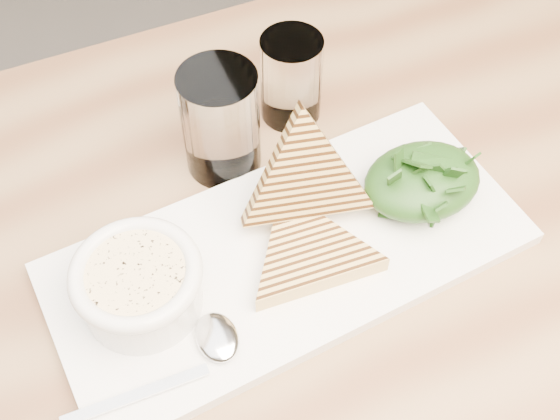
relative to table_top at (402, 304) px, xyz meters
name	(u,v)px	position (x,y,z in m)	size (l,w,h in m)	color
table_top	(402,304)	(0.00, 0.00, 0.00)	(1.34, 0.89, 0.04)	olive
platter	(288,253)	(-0.08, 0.08, 0.03)	(0.44, 0.20, 0.01)	white
soup_bowl	(141,290)	(-0.22, 0.07, 0.06)	(0.10, 0.10, 0.04)	white
soup	(136,274)	(-0.22, 0.07, 0.08)	(0.09, 0.09, 0.01)	beige
bowl_rim	(135,273)	(-0.22, 0.07, 0.08)	(0.11, 0.11, 0.01)	white
sandwich_flat	(308,253)	(-0.07, 0.06, 0.04)	(0.14, 0.14, 0.02)	tan
sandwich_lean	(306,178)	(-0.05, 0.11, 0.08)	(0.14, 0.14, 0.08)	tan
salad_base	(422,181)	(0.06, 0.08, 0.06)	(0.11, 0.09, 0.04)	black
arugula_pile	(423,178)	(0.06, 0.08, 0.06)	(0.11, 0.10, 0.05)	#294F18
spoon_bowl	(217,337)	(-0.17, 0.01, 0.04)	(0.04, 0.05, 0.01)	silver
spoon_handle	(136,395)	(-0.25, -0.01, 0.04)	(0.12, 0.01, 0.00)	silver
glass_near	(221,122)	(-0.10, 0.21, 0.08)	(0.08, 0.08, 0.12)	white
glass_far	(291,79)	(-0.01, 0.25, 0.07)	(0.06, 0.06, 0.10)	white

